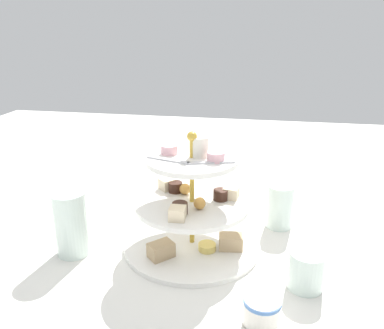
{
  "coord_description": "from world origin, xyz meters",
  "views": [
    {
      "loc": [
        0.13,
        -0.71,
        0.45
      ],
      "look_at": [
        0.0,
        0.0,
        0.18
      ],
      "focal_mm": 36.29,
      "sensor_mm": 36.0,
      "label": 1
    }
  ],
  "objects_px": {
    "water_glass_short_left": "(306,270)",
    "water_glass_tall_right": "(71,223)",
    "tiered_serving_stand": "(192,212)",
    "teacup_with_saucer": "(262,313)",
    "water_glass_mid_back": "(280,206)",
    "butter_knife_left": "(164,191)"
  },
  "relations": [
    {
      "from": "water_glass_tall_right",
      "to": "butter_knife_left",
      "type": "bearing_deg",
      "value": 72.36
    },
    {
      "from": "water_glass_tall_right",
      "to": "tiered_serving_stand",
      "type": "bearing_deg",
      "value": 16.14
    },
    {
      "from": "tiered_serving_stand",
      "to": "water_glass_tall_right",
      "type": "distance_m",
      "value": 0.25
    },
    {
      "from": "teacup_with_saucer",
      "to": "water_glass_mid_back",
      "type": "bearing_deg",
      "value": 83.75
    },
    {
      "from": "water_glass_tall_right",
      "to": "water_glass_short_left",
      "type": "height_order",
      "value": "water_glass_tall_right"
    },
    {
      "from": "butter_knife_left",
      "to": "water_glass_short_left",
      "type": "bearing_deg",
      "value": 99.89
    },
    {
      "from": "tiered_serving_stand",
      "to": "water_glass_short_left",
      "type": "relative_size",
      "value": 4.07
    },
    {
      "from": "teacup_with_saucer",
      "to": "water_glass_tall_right",
      "type": "bearing_deg",
      "value": 159.63
    },
    {
      "from": "water_glass_short_left",
      "to": "butter_knife_left",
      "type": "distance_m",
      "value": 0.51
    },
    {
      "from": "water_glass_short_left",
      "to": "tiered_serving_stand",
      "type": "bearing_deg",
      "value": 156.05
    },
    {
      "from": "water_glass_short_left",
      "to": "water_glass_tall_right",
      "type": "bearing_deg",
      "value": 176.14
    },
    {
      "from": "teacup_with_saucer",
      "to": "water_glass_mid_back",
      "type": "distance_m",
      "value": 0.34
    },
    {
      "from": "water_glass_mid_back",
      "to": "water_glass_short_left",
      "type": "bearing_deg",
      "value": -79.76
    },
    {
      "from": "tiered_serving_stand",
      "to": "butter_knife_left",
      "type": "distance_m",
      "value": 0.31
    },
    {
      "from": "water_glass_mid_back",
      "to": "teacup_with_saucer",
      "type": "bearing_deg",
      "value": -96.25
    },
    {
      "from": "water_glass_short_left",
      "to": "water_glass_mid_back",
      "type": "distance_m",
      "value": 0.22
    },
    {
      "from": "water_glass_short_left",
      "to": "water_glass_mid_back",
      "type": "height_order",
      "value": "water_glass_mid_back"
    },
    {
      "from": "teacup_with_saucer",
      "to": "butter_knife_left",
      "type": "xyz_separation_m",
      "value": [
        -0.28,
        0.48,
        -0.02
      ]
    },
    {
      "from": "water_glass_short_left",
      "to": "water_glass_mid_back",
      "type": "bearing_deg",
      "value": 100.24
    },
    {
      "from": "water_glass_short_left",
      "to": "teacup_with_saucer",
      "type": "height_order",
      "value": "water_glass_short_left"
    },
    {
      "from": "tiered_serving_stand",
      "to": "butter_knife_left",
      "type": "height_order",
      "value": "tiered_serving_stand"
    },
    {
      "from": "water_glass_short_left",
      "to": "butter_knife_left",
      "type": "relative_size",
      "value": 0.42
    }
  ]
}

